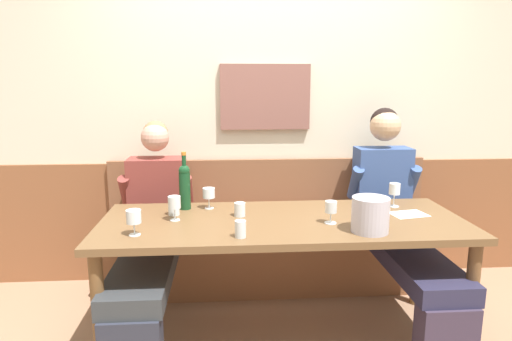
% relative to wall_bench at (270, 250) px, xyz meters
% --- Properties ---
extents(room_wall_back, '(6.80, 0.12, 2.80)m').
position_rel_wall_bench_xyz_m(room_wall_back, '(-0.00, 0.26, 1.12)').
color(room_wall_back, beige).
rests_on(room_wall_back, ground).
extents(wood_wainscot_panel, '(6.80, 0.03, 0.91)m').
position_rel_wall_bench_xyz_m(wood_wainscot_panel, '(0.00, 0.21, 0.18)').
color(wood_wainscot_panel, brown).
rests_on(wood_wainscot_panel, ground).
extents(wall_bench, '(2.39, 0.42, 0.94)m').
position_rel_wall_bench_xyz_m(wall_bench, '(0.00, 0.00, 0.00)').
color(wall_bench, brown).
rests_on(wall_bench, ground).
extents(dining_table, '(2.09, 0.80, 0.74)m').
position_rel_wall_bench_xyz_m(dining_table, '(0.00, -0.67, 0.37)').
color(dining_table, brown).
rests_on(dining_table, ground).
extents(person_center_right_seat, '(0.50, 1.23, 1.25)m').
position_rel_wall_bench_xyz_m(person_center_right_seat, '(-0.81, -0.36, 0.32)').
color(person_center_right_seat, '#292C39').
rests_on(person_center_right_seat, ground).
extents(person_left_seat, '(0.50, 1.24, 1.33)m').
position_rel_wall_bench_xyz_m(person_left_seat, '(0.81, -0.34, 0.37)').
color(person_left_seat, '#362C3F').
rests_on(person_left_seat, ground).
extents(ice_bucket, '(0.20, 0.20, 0.19)m').
position_rel_wall_bench_xyz_m(ice_bucket, '(0.43, -0.91, 0.55)').
color(ice_bucket, '#B4B0BF').
rests_on(ice_bucket, dining_table).
extents(wine_bottle_green_tall, '(0.07, 0.07, 0.36)m').
position_rel_wall_bench_xyz_m(wine_bottle_green_tall, '(-0.58, -0.41, 0.61)').
color(wine_bottle_green_tall, '#144021').
rests_on(wine_bottle_green_tall, dining_table).
extents(wine_glass_mid_right, '(0.07, 0.07, 0.14)m').
position_rel_wall_bench_xyz_m(wine_glass_mid_right, '(-0.62, -0.64, 0.56)').
color(wine_glass_mid_right, silver).
rests_on(wine_glass_mid_right, dining_table).
extents(wine_glass_near_bucket, '(0.07, 0.07, 0.13)m').
position_rel_wall_bench_xyz_m(wine_glass_near_bucket, '(0.26, -0.76, 0.54)').
color(wine_glass_near_bucket, silver).
rests_on(wine_glass_near_bucket, dining_table).
extents(wine_glass_mid_left, '(0.07, 0.07, 0.15)m').
position_rel_wall_bench_xyz_m(wine_glass_mid_left, '(0.74, -0.46, 0.56)').
color(wine_glass_mid_left, silver).
rests_on(wine_glass_mid_left, dining_table).
extents(wine_glass_left_end, '(0.08, 0.08, 0.13)m').
position_rel_wall_bench_xyz_m(wine_glass_left_end, '(-0.43, -0.41, 0.55)').
color(wine_glass_left_end, silver).
rests_on(wine_glass_left_end, dining_table).
extents(wine_glass_right_end, '(0.08, 0.08, 0.14)m').
position_rel_wall_bench_xyz_m(wine_glass_right_end, '(-0.80, -0.88, 0.55)').
color(wine_glass_right_end, silver).
rests_on(wine_glass_right_end, dining_table).
extents(water_tumbler_center, '(0.07, 0.07, 0.08)m').
position_rel_wall_bench_xyz_m(water_tumbler_center, '(-0.25, -0.59, 0.49)').
color(water_tumbler_center, silver).
rests_on(water_tumbler_center, dining_table).
extents(water_tumbler_left, '(0.06, 0.06, 0.09)m').
position_rel_wall_bench_xyz_m(water_tumbler_left, '(-0.26, -0.95, 0.50)').
color(water_tumbler_left, silver).
rests_on(water_tumbler_left, dining_table).
extents(water_tumbler_right, '(0.07, 0.07, 0.09)m').
position_rel_wall_bench_xyz_m(water_tumbler_right, '(-0.64, -0.54, 0.50)').
color(water_tumbler_right, silver).
rests_on(water_tumbler_right, dining_table).
extents(tasting_sheet_left_guest, '(0.23, 0.19, 0.00)m').
position_rel_wall_bench_xyz_m(tasting_sheet_left_guest, '(0.76, -0.63, 0.46)').
color(tasting_sheet_left_guest, white).
rests_on(tasting_sheet_left_guest, dining_table).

